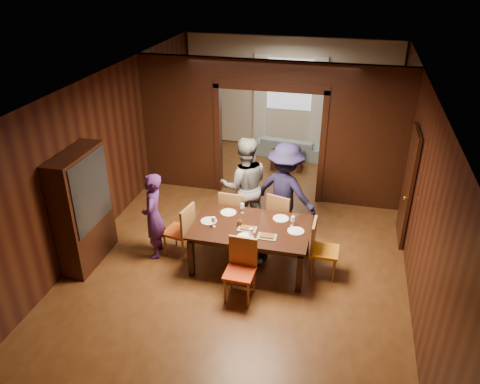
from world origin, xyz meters
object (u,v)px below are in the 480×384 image
(person_grey, at_px, (245,186))
(person_navy, at_px, (285,191))
(sofa, at_px, (289,146))
(coffee_table, at_px, (287,161))
(chair_right, at_px, (325,249))
(chair_near, at_px, (240,271))
(chair_far_l, at_px, (234,212))
(chair_left, at_px, (178,230))
(person_purple, at_px, (153,216))
(chair_far_r, at_px, (282,215))
(hutch, at_px, (83,209))
(dining_table, at_px, (251,245))

(person_grey, xyz_separation_m, person_navy, (0.75, -0.01, -0.02))
(sofa, xyz_separation_m, coffee_table, (0.07, -0.80, -0.05))
(person_navy, bearing_deg, chair_right, 149.49)
(sofa, distance_m, chair_near, 5.71)
(chair_far_l, bearing_deg, chair_right, 157.49)
(person_navy, bearing_deg, chair_left, 52.07)
(chair_left, distance_m, chair_near, 1.58)
(person_grey, height_order, chair_far_l, person_grey)
(person_purple, relative_size, chair_right, 1.59)
(coffee_table, height_order, chair_far_r, chair_far_r)
(chair_left, distance_m, hutch, 1.61)
(person_grey, height_order, hutch, hutch)
(chair_near, bearing_deg, sofa, 92.60)
(chair_near, bearing_deg, person_navy, 80.58)
(person_grey, bearing_deg, chair_far_r, 151.01)
(chair_far_l, bearing_deg, dining_table, 123.91)
(chair_far_l, bearing_deg, chair_left, 47.98)
(chair_right, height_order, chair_near, same)
(person_purple, bearing_deg, chair_right, 80.02)
(coffee_table, bearing_deg, chair_near, -89.96)
(person_navy, height_order, hutch, hutch)
(person_navy, bearing_deg, dining_table, 90.19)
(chair_far_l, bearing_deg, person_grey, -120.46)
(chair_far_l, distance_m, chair_far_r, 0.89)
(dining_table, bearing_deg, person_navy, 69.34)
(person_purple, bearing_deg, person_grey, 118.79)
(person_grey, height_order, chair_left, person_grey)
(sofa, relative_size, chair_right, 1.79)
(person_grey, bearing_deg, person_navy, 160.62)
(coffee_table, distance_m, chair_far_l, 3.26)
(chair_near, xyz_separation_m, hutch, (-2.73, 0.36, 0.52))
(sofa, relative_size, dining_table, 0.91)
(dining_table, bearing_deg, person_grey, 108.62)
(person_purple, distance_m, person_grey, 1.76)
(dining_table, distance_m, hutch, 2.83)
(chair_left, relative_size, chair_right, 1.00)
(chair_far_r, bearing_deg, sofa, -67.14)
(person_purple, xyz_separation_m, person_grey, (1.32, 1.15, 0.16))
(sofa, distance_m, chair_left, 4.97)
(dining_table, height_order, chair_far_l, chair_far_l)
(chair_left, distance_m, chair_far_l, 1.12)
(person_grey, bearing_deg, chair_left, 28.82)
(coffee_table, xyz_separation_m, chair_near, (0.00, -4.90, 0.28))
(chair_far_r, bearing_deg, person_grey, 6.40)
(person_purple, height_order, person_navy, person_navy)
(person_navy, height_order, dining_table, person_navy)
(dining_table, height_order, chair_far_r, chair_far_r)
(person_navy, xyz_separation_m, coffee_table, (-0.39, 2.99, -0.72))
(chair_near, bearing_deg, coffee_table, 91.90)
(chair_right, distance_m, chair_near, 1.50)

